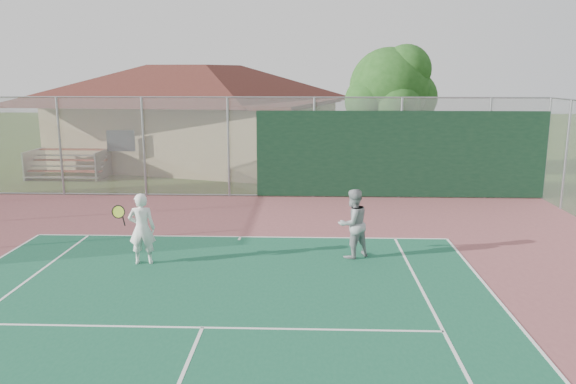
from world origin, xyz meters
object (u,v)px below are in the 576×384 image
object	(u,v)px
clubhouse	(197,105)
bleachers	(69,163)
player_grey_back	(353,224)
player_white_front	(142,229)
tree	(391,91)

from	to	relation	value
clubhouse	bleachers	world-z (taller)	clubhouse
clubhouse	player_grey_back	world-z (taller)	clubhouse
clubhouse	player_white_front	world-z (taller)	clubhouse
tree	player_white_front	distance (m)	13.93
bleachers	player_grey_back	bearing A→B (deg)	-41.28
bleachers	player_grey_back	world-z (taller)	player_grey_back
clubhouse	player_white_front	distance (m)	14.95
bleachers	player_grey_back	size ratio (longest dim) A/B	1.94
tree	player_grey_back	distance (m)	11.55
clubhouse	tree	distance (m)	9.36
tree	player_grey_back	xyz separation A→B (m)	(-2.37, -10.96, -2.78)
clubhouse	player_grey_back	distance (m)	15.62
player_grey_back	tree	bearing A→B (deg)	-136.09
bleachers	tree	world-z (taller)	tree
bleachers	tree	bearing A→B (deg)	4.66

